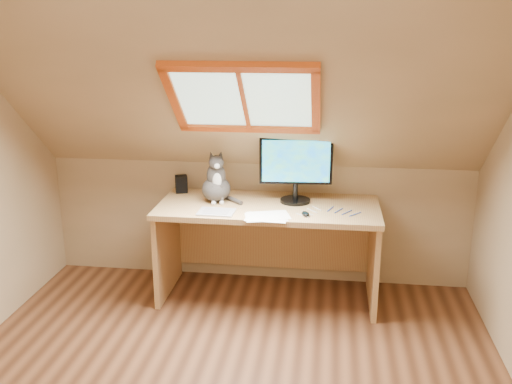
# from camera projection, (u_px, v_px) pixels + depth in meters

# --- Properties ---
(room_shell) EXTENTS (3.52, 3.52, 2.41)m
(room_shell) POSITION_uv_depth(u_px,v_px,m) (209.00, 167.00, 2.79)
(room_shell) COLOR tan
(room_shell) RESTS_ON ground
(desk) EXTENTS (1.69, 0.74, 0.77)m
(desk) POSITION_uv_depth(u_px,v_px,m) (269.00, 230.00, 4.50)
(desk) COLOR tan
(desk) RESTS_ON ground
(monitor) EXTENTS (0.56, 0.24, 0.51)m
(monitor) POSITION_uv_depth(u_px,v_px,m) (296.00, 165.00, 4.35)
(monitor) COLOR black
(monitor) RESTS_ON desk
(cat) EXTENTS (0.29, 0.32, 0.41)m
(cat) POSITION_uv_depth(u_px,v_px,m) (216.00, 183.00, 4.42)
(cat) COLOR #403B39
(cat) RESTS_ON desk
(desk_speaker) EXTENTS (0.12, 0.12, 0.14)m
(desk_speaker) POSITION_uv_depth(u_px,v_px,m) (181.00, 184.00, 4.67)
(desk_speaker) COLOR black
(desk_speaker) RESTS_ON desk
(graphics_tablet) EXTENTS (0.27, 0.20, 0.01)m
(graphics_tablet) POSITION_uv_depth(u_px,v_px,m) (216.00, 212.00, 4.18)
(graphics_tablet) COLOR #B2B2B7
(graphics_tablet) RESTS_ON desk
(mouse) EXTENTS (0.08, 0.11, 0.03)m
(mouse) POSITION_uv_depth(u_px,v_px,m) (305.00, 214.00, 4.11)
(mouse) COLOR black
(mouse) RESTS_ON desk
(papers) EXTENTS (0.35, 0.30, 0.01)m
(papers) POSITION_uv_depth(u_px,v_px,m) (264.00, 215.00, 4.12)
(papers) COLOR white
(papers) RESTS_ON desk
(cables) EXTENTS (0.51, 0.26, 0.01)m
(cables) POSITION_uv_depth(u_px,v_px,m) (330.00, 212.00, 4.19)
(cables) COLOR silver
(cables) RESTS_ON desk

